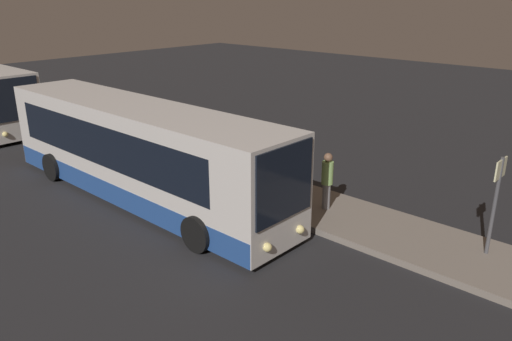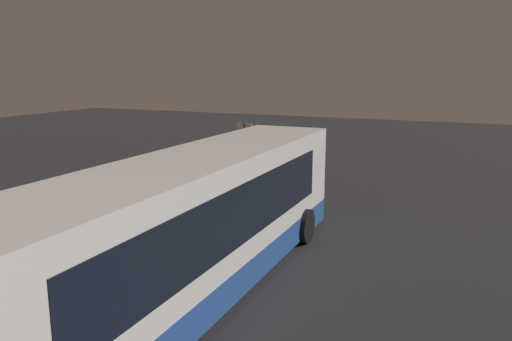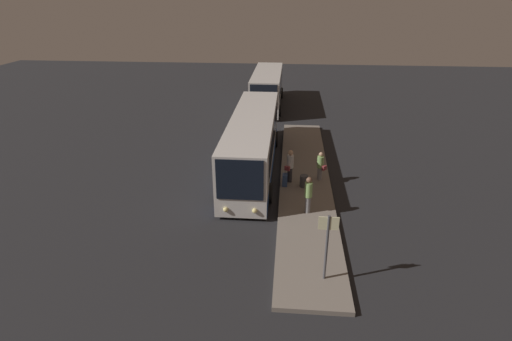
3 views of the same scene
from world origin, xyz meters
The scene contains 9 objects.
ground centered at (0.00, 0.00, 0.00)m, with size 80.00×80.00×0.00m, color #232326.
platform centered at (0.00, 2.98, 0.10)m, with size 20.00×2.75×0.19m.
bus_lead centered at (-1.90, -0.13, 1.61)m, with size 12.60×2.74×3.22m.
passenger_boarding centered at (-0.13, 3.78, 1.07)m, with size 0.59×0.61×1.63m.
passenger_waiting centered at (3.57, 2.98, 1.20)m, with size 0.51×0.51×1.83m.
passenger_with_bags centered at (0.30, 2.10, 1.21)m, with size 0.62×0.56×1.85m.
suitcase centered at (0.76, 1.85, 0.52)m, with size 0.44×0.27×0.89m.
sign_post centered at (8.33, 3.44, 1.87)m, with size 0.10×0.71×2.64m.
trash_bin centered at (0.83, 2.87, 0.52)m, with size 0.44×0.44×0.65m.
Camera 2 is at (-11.22, -5.77, 5.15)m, focal length 35.00 mm.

